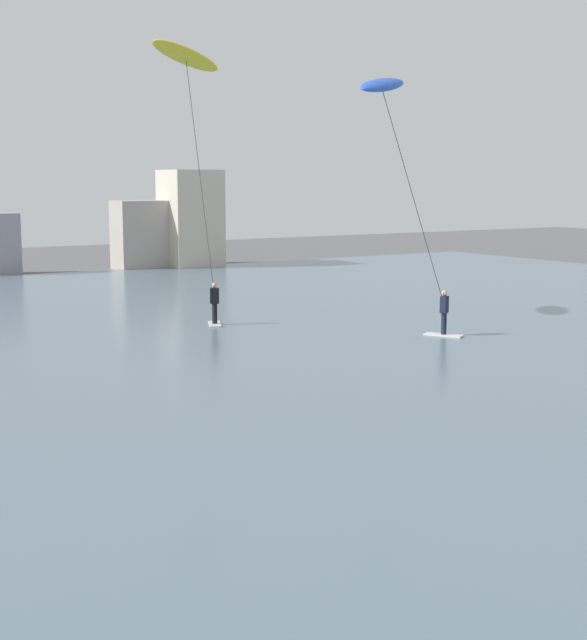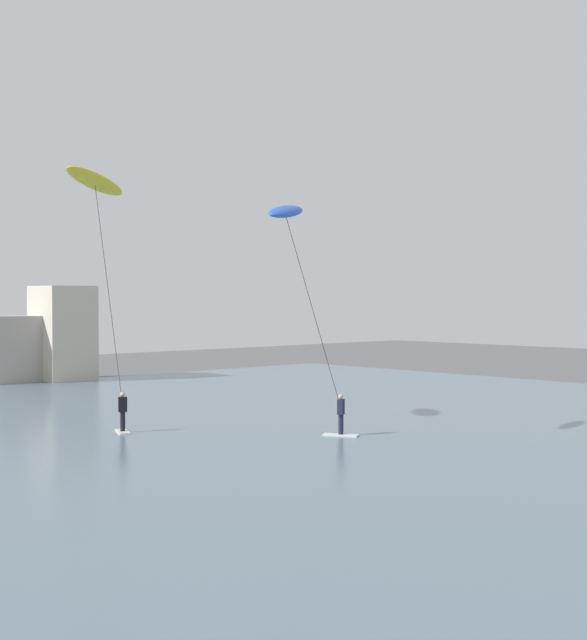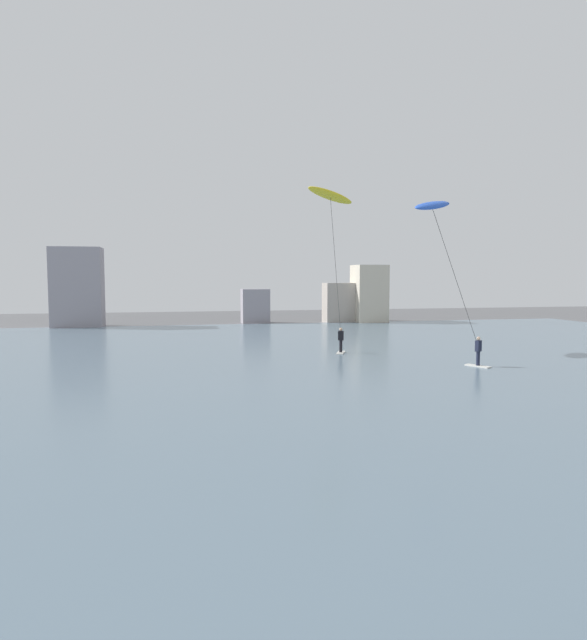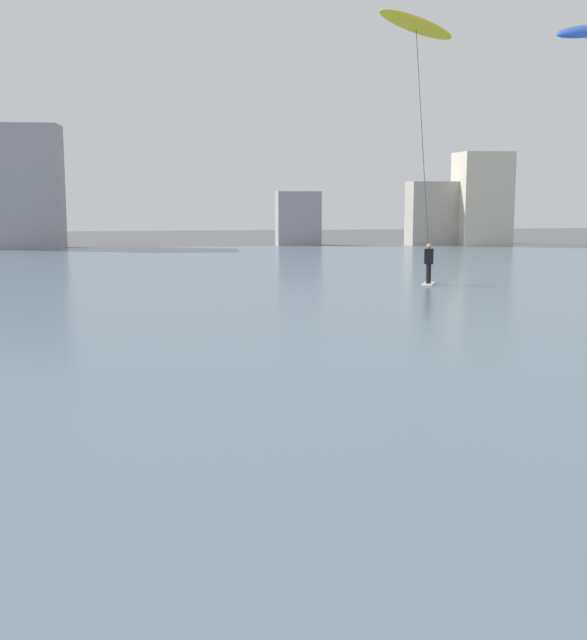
# 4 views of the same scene
# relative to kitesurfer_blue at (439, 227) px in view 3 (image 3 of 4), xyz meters

# --- Properties ---
(water_bay) EXTENTS (84.00, 52.00, 0.10)m
(water_bay) POSITION_rel_kitesurfer_blue_xyz_m (-12.15, 3.77, -7.62)
(water_bay) COLOR slate
(water_bay) RESTS_ON ground
(far_shore_buildings) EXTENTS (34.35, 4.48, 7.93)m
(far_shore_buildings) POSITION_rel_kitesurfer_blue_xyz_m (-6.16, 30.45, -4.48)
(far_shore_buildings) COLOR gray
(far_shore_buildings) RESTS_ON ground
(kitesurfer_blue) EXTENTS (4.67, 1.80, 9.19)m
(kitesurfer_blue) POSITION_rel_kitesurfer_blue_xyz_m (0.00, 0.00, 0.00)
(kitesurfer_blue) COLOR silver
(kitesurfer_blue) RESTS_ON water_bay
(kitesurfer_yellow) EXTENTS (3.84, 3.51, 10.86)m
(kitesurfer_yellow) POSITION_rel_kitesurfer_blue_xyz_m (-3.69, 7.89, 1.97)
(kitesurfer_yellow) COLOR silver
(kitesurfer_yellow) RESTS_ON water_bay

